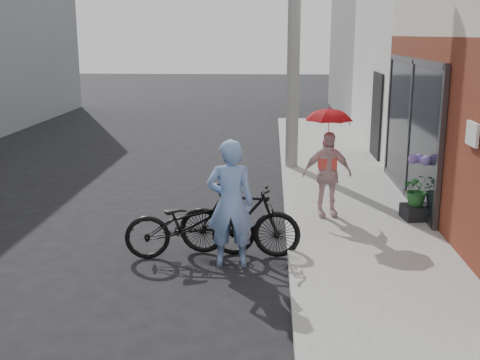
# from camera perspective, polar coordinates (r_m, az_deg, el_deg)

# --- Properties ---
(ground) EXTENTS (80.00, 80.00, 0.00)m
(ground) POSITION_cam_1_polar(r_m,az_deg,el_deg) (8.04, -1.75, -8.57)
(ground) COLOR black
(ground) RESTS_ON ground
(sidewalk) EXTENTS (2.20, 24.00, 0.12)m
(sidewalk) POSITION_cam_1_polar(r_m,az_deg,el_deg) (9.98, 11.34, -3.98)
(sidewalk) COLOR gray
(sidewalk) RESTS_ON ground
(curb) EXTENTS (0.12, 24.00, 0.12)m
(curb) POSITION_cam_1_polar(r_m,az_deg,el_deg) (9.88, 4.66, -3.94)
(curb) COLOR #9E9E99
(curb) RESTS_ON ground
(east_building_far) EXTENTS (8.00, 8.00, 7.00)m
(east_building_far) POSITION_cam_1_polar(r_m,az_deg,el_deg) (24.32, 19.25, 14.02)
(east_building_far) COLOR gray
(east_building_far) RESTS_ON ground
(utility_pole) EXTENTS (0.28, 0.28, 7.00)m
(utility_pole) POSITION_cam_1_polar(r_m,az_deg,el_deg) (13.43, 5.18, 15.58)
(utility_pole) COLOR #9E9E99
(utility_pole) RESTS_ON ground
(officer) EXTENTS (0.65, 0.44, 1.73)m
(officer) POSITION_cam_1_polar(r_m,az_deg,el_deg) (7.94, -0.92, -2.24)
(officer) COLOR #7B9FDC
(officer) RESTS_ON ground
(bike_left) EXTENTS (1.91, 0.98, 0.96)m
(bike_left) POSITION_cam_1_polar(r_m,az_deg,el_deg) (8.39, -4.68, -4.14)
(bike_left) COLOR black
(bike_left) RESTS_ON ground
(bike_right) EXTENTS (1.77, 0.68, 1.04)m
(bike_right) POSITION_cam_1_polar(r_m,az_deg,el_deg) (8.40, -0.07, -3.81)
(bike_right) COLOR black
(bike_right) RESTS_ON ground
(kimono_woman) EXTENTS (0.87, 0.48, 1.40)m
(kimono_woman) POSITION_cam_1_polar(r_m,az_deg,el_deg) (9.89, 8.24, 0.55)
(kimono_woman) COLOR beige
(kimono_woman) RESTS_ON sidewalk
(parasol) EXTENTS (0.74, 0.74, 0.65)m
(parasol) POSITION_cam_1_polar(r_m,az_deg,el_deg) (9.71, 8.45, 6.45)
(parasol) COLOR red
(parasol) RESTS_ON kimono_woman
(planter) EXTENTS (0.49, 0.49, 0.22)m
(planter) POSITION_cam_1_polar(r_m,az_deg,el_deg) (10.16, 16.37, -2.94)
(planter) COLOR black
(planter) RESTS_ON sidewalk
(potted_plant) EXTENTS (0.49, 0.42, 0.54)m
(potted_plant) POSITION_cam_1_polar(r_m,az_deg,el_deg) (10.06, 16.51, -0.86)
(potted_plant) COLOR #27622B
(potted_plant) RESTS_ON planter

